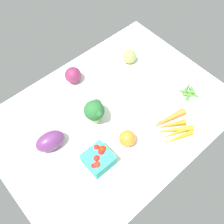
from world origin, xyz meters
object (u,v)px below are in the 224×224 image
(berry_basket, at_px, (99,158))
(red_onion_center, at_px, (73,75))
(heirloom_tomato_green, at_px, (129,56))
(eggplant, at_px, (50,141))
(carrot_bunch, at_px, (172,126))
(okra_pile, at_px, (190,92))
(heirloom_tomato_orange, at_px, (127,138))
(broccoli_head, at_px, (95,110))

(berry_basket, height_order, red_onion_center, red_onion_center)
(heirloom_tomato_green, distance_m, eggplant, 0.58)
(eggplant, relative_size, carrot_bunch, 0.61)
(berry_basket, bearing_deg, okra_pile, 178.06)
(eggplant, distance_m, carrot_bunch, 0.51)
(red_onion_center, height_order, carrot_bunch, red_onion_center)
(okra_pile, relative_size, carrot_bunch, 0.61)
(eggplant, xyz_separation_m, carrot_bunch, (-0.44, 0.27, -0.03))
(heirloom_tomato_orange, height_order, eggplant, eggplant)
(heirloom_tomato_orange, bearing_deg, carrot_bunch, 158.33)
(berry_basket, bearing_deg, eggplant, -61.86)
(red_onion_center, bearing_deg, broccoli_head, 75.25)
(heirloom_tomato_green, xyz_separation_m, broccoli_head, (0.35, 0.15, 0.04))
(red_onion_center, bearing_deg, eggplant, 37.82)
(heirloom_tomato_orange, distance_m, berry_basket, 0.14)
(eggplant, bearing_deg, heirloom_tomato_green, -157.03)
(heirloom_tomato_green, height_order, red_onion_center, red_onion_center)
(heirloom_tomato_orange, distance_m, heirloom_tomato_green, 0.46)
(heirloom_tomato_orange, relative_size, carrot_bunch, 0.35)
(okra_pile, bearing_deg, broccoli_head, -23.03)
(berry_basket, xyz_separation_m, okra_pile, (-0.54, 0.02, -0.02))
(heirloom_tomato_green, relative_size, eggplant, 0.56)
(berry_basket, height_order, okra_pile, berry_basket)
(berry_basket, relative_size, broccoli_head, 0.85)
(berry_basket, bearing_deg, red_onion_center, -113.99)
(broccoli_head, relative_size, okra_pile, 1.00)
(broccoli_head, height_order, eggplant, broccoli_head)
(eggplant, bearing_deg, carrot_bunch, 157.94)
(okra_pile, bearing_deg, carrot_bunch, 18.53)
(broccoli_head, bearing_deg, eggplant, -6.48)
(heirloom_tomato_orange, xyz_separation_m, berry_basket, (0.14, -0.01, -0.00))
(heirloom_tomato_green, bearing_deg, eggplant, 12.99)
(heirloom_tomato_green, xyz_separation_m, red_onion_center, (0.29, -0.09, 0.00))
(carrot_bunch, bearing_deg, okra_pile, -161.47)
(heirloom_tomato_green, relative_size, okra_pile, 0.57)
(berry_basket, xyz_separation_m, eggplant, (0.10, -0.19, 0.00))
(heirloom_tomato_orange, height_order, broccoli_head, broccoli_head)
(eggplant, xyz_separation_m, okra_pile, (-0.64, 0.20, -0.03))
(heirloom_tomato_orange, bearing_deg, broccoli_head, -80.60)
(berry_basket, xyz_separation_m, carrot_bunch, (-0.34, 0.09, -0.02))
(berry_basket, bearing_deg, heirloom_tomato_green, -145.78)
(heirloom_tomato_green, bearing_deg, broccoli_head, 23.87)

